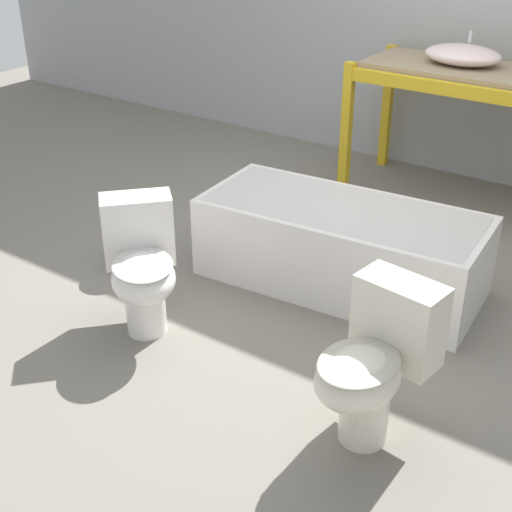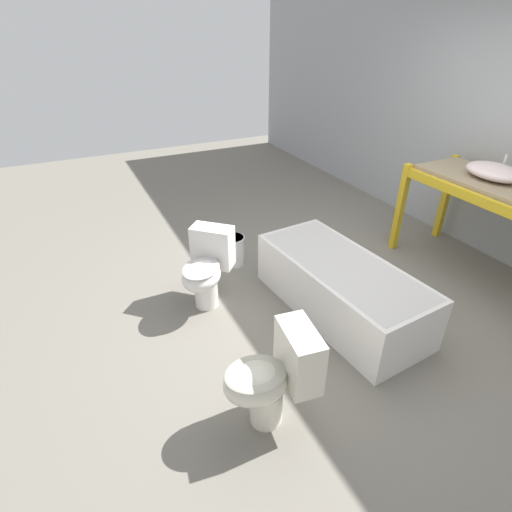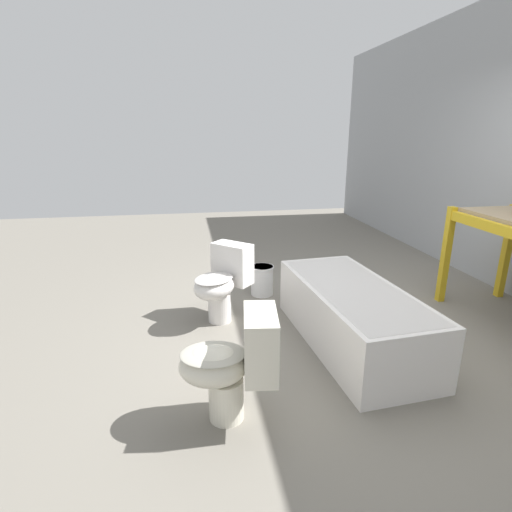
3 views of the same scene
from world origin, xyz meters
The scene contains 7 objects.
ground_plane centered at (0.00, 0.00, 0.00)m, with size 12.00×12.00×0.00m, color slate.
shelving_rack centered at (0.47, 1.42, 0.87)m, with size 2.14×0.78×1.01m.
sink_basin centered at (0.14, 1.45, 1.09)m, with size 0.55×0.40×0.22m.
bathtub_main centered at (0.13, -0.24, 0.29)m, with size 1.73×0.85×0.51m.
toilet_near centered at (-0.52, -1.27, 0.39)m, with size 0.68×0.67×0.72m.
toilet_far centered at (0.89, -1.34, 0.39)m, with size 0.44×0.64×0.72m.
bucket_white centered at (-1.06, -0.78, 0.17)m, with size 0.26×0.26×0.33m.
Camera 1 is at (1.89, -3.65, 2.23)m, focal length 50.00 mm.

